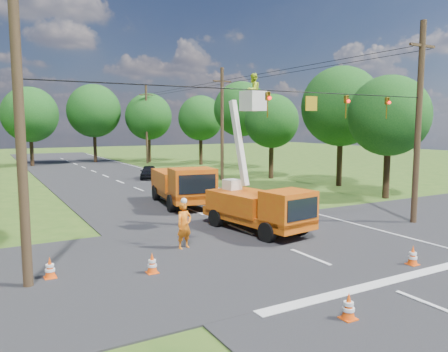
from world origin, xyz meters
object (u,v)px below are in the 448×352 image
ground_worker (184,225)px  tree_right_c (272,121)px  traffic_cone_5 (50,268)px  tree_far_b (94,111)px  tree_right_b (341,107)px  tree_far_c (149,117)px  pole_right_far (147,124)px  tree_right_e (201,118)px  traffic_cone_3 (226,203)px  pole_left (21,141)px  traffic_cone_0 (349,307)px  traffic_cone_2 (260,213)px  traffic_cone_4 (152,263)px  pole_right_near (418,122)px  tree_right_a (389,116)px  traffic_cone_7 (197,186)px  tree_right_d (241,109)px  traffic_cone_1 (413,256)px  tree_far_a (30,115)px  bucket_truck (259,199)px  pole_right_mid (222,123)px  distant_car (149,172)px  second_truck (183,185)px

ground_worker → tree_right_c: (16.79, 17.55, 4.35)m
traffic_cone_5 → tree_far_b: size_ratio=0.07×
tree_right_b → tree_far_c: tree_right_b is taller
pole_right_far → tree_right_e: size_ratio=1.16×
ground_worker → traffic_cone_3: size_ratio=2.72×
pole_left → traffic_cone_0: bearing=-43.5°
traffic_cone_3 → tree_right_e: bearing=66.5°
traffic_cone_2 → traffic_cone_4: 9.47m
pole_right_near → tree_right_a: pole_right_near is taller
traffic_cone_2 → traffic_cone_7: same height
ground_worker → traffic_cone_4: bearing=-149.4°
tree_right_c → tree_right_d: size_ratio=0.81×
traffic_cone_1 → pole_left: 13.54m
tree_far_a → bucket_truck: bearing=-82.2°
traffic_cone_2 → traffic_cone_5: 11.66m
traffic_cone_1 → traffic_cone_5: bearing=156.8°
traffic_cone_0 → pole_right_mid: (11.11, 26.53, 4.75)m
traffic_cone_0 → traffic_cone_2: 12.00m
tree_right_a → tree_right_b: 6.25m
distant_car → traffic_cone_2: bearing=-70.3°
traffic_cone_0 → tree_far_b: bearing=83.8°
pole_left → tree_right_a: (23.00, 6.00, 1.06)m
pole_left → tree_far_a: 43.27m
pole_right_near → tree_right_b: bearing=61.6°
traffic_cone_3 → pole_left: size_ratio=0.08×
traffic_cone_7 → tree_right_e: bearing=62.9°
pole_right_mid → pole_left: 26.91m
traffic_cone_4 → pole_right_near: 15.05m
bucket_truck → traffic_cone_2: (1.52, 2.13, -1.18)m
tree_far_c → tree_right_c: bearing=-80.9°
pole_left → tree_right_d: size_ratio=0.93×
distant_car → tree_far_b: size_ratio=0.36×
tree_right_e → tree_far_c: tree_far_c is taller
ground_worker → traffic_cone_7: size_ratio=2.72×
traffic_cone_4 → tree_far_c: bearing=70.4°
tree_right_c → tree_far_b: 27.97m
ground_worker → tree_far_a: size_ratio=0.20×
tree_far_a → pole_right_far: bearing=-12.5°
distant_car → traffic_cone_7: (0.78, -8.61, -0.27)m
pole_right_near → tree_far_c: bearing=88.6°
tree_right_d → traffic_cone_4: bearing=-126.5°
tree_right_e → tree_far_a: (-18.80, 8.00, 0.38)m
traffic_cone_5 → tree_right_e: bearing=56.8°
tree_right_d → distant_car: bearing=-166.4°
traffic_cone_0 → pole_right_near: 13.73m
traffic_cone_1 → tree_right_a: (10.91, 10.45, 5.20)m
tree_right_b → tree_right_d: tree_right_d is taller
traffic_cone_4 → tree_right_c: size_ratio=0.09×
second_truck → traffic_cone_7: second_truck is taller
traffic_cone_0 → traffic_cone_1: size_ratio=1.00×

